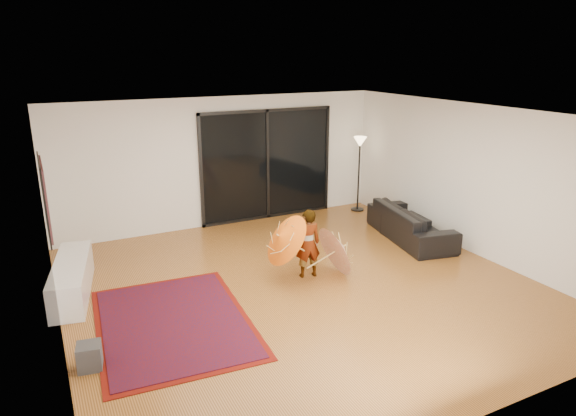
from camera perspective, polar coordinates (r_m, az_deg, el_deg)
floor at (r=8.23m, az=1.50°, el=-8.70°), size 7.00×7.00×0.00m
ceiling at (r=7.46m, az=1.66°, el=10.32°), size 7.00×7.00×0.00m
wall_back at (r=10.85m, az=-7.24°, el=5.09°), size 7.00×0.00×7.00m
wall_front at (r=5.15m, az=20.64°, el=-9.75°), size 7.00×0.00×7.00m
wall_left at (r=6.89m, az=-25.06°, el=-3.46°), size 0.00×7.00×7.00m
wall_right at (r=9.84m, az=19.87°, el=2.96°), size 0.00×7.00×7.00m
sliding_door at (r=11.22m, az=-2.33°, el=4.83°), size 3.06×0.07×2.40m
painting at (r=7.76m, az=-25.41°, el=1.01°), size 0.04×1.28×1.08m
media_console at (r=8.53m, az=-22.88°, el=-7.24°), size 0.81×1.94×0.52m
speaker at (r=6.66m, az=-21.19°, el=-15.12°), size 0.32×0.32×0.31m
persian_rug at (r=7.39m, az=-12.64°, el=-12.27°), size 2.20×2.93×0.02m
sofa at (r=10.40m, az=13.46°, el=-1.63°), size 1.28×2.35×0.65m
ottoman at (r=10.51m, az=12.89°, el=-2.08°), size 0.81×0.81×0.41m
floor_lamp at (r=11.81m, az=7.96°, el=6.10°), size 0.30×0.30×1.73m
child at (r=8.36m, az=2.22°, el=-3.94°), size 0.46×0.34×1.16m
parasol_orange at (r=8.03m, az=-1.04°, el=-3.66°), size 0.66×0.88×0.90m
parasol_white at (r=8.56m, az=6.23°, el=-4.06°), size 0.52×0.87×0.92m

